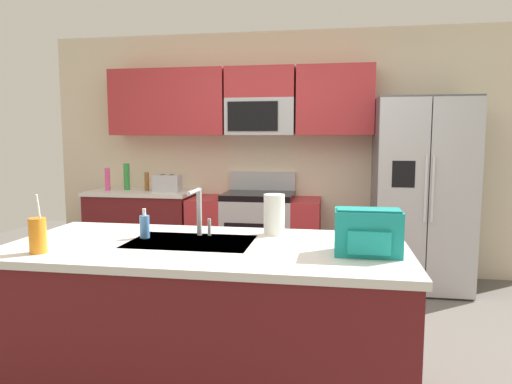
{
  "coord_description": "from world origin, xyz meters",
  "views": [
    {
      "loc": [
        0.56,
        -2.96,
        1.47
      ],
      "look_at": [
        -0.03,
        0.6,
        1.05
      ],
      "focal_mm": 32.69,
      "sensor_mm": 36.0,
      "label": 1
    }
  ],
  "objects_px": {
    "pepper_mill": "(147,181)",
    "range_oven": "(255,236)",
    "backpack": "(368,231)",
    "drink_cup_orange": "(38,235)",
    "bottle_green": "(127,177)",
    "toaster": "(167,183)",
    "sink_faucet": "(199,208)",
    "paper_towel_roll": "(274,214)",
    "soap_dispenser": "(145,226)",
    "refrigerator": "(421,194)",
    "bottle_pink": "(108,179)"
  },
  "relations": [
    {
      "from": "bottle_green",
      "to": "backpack",
      "type": "xyz_separation_m",
      "value": [
        2.42,
        -2.5,
        -0.03
      ]
    },
    {
      "from": "pepper_mill",
      "to": "bottle_pink",
      "type": "bearing_deg",
      "value": -173.48
    },
    {
      "from": "bottle_pink",
      "to": "paper_towel_roll",
      "type": "relative_size",
      "value": 1.01
    },
    {
      "from": "toaster",
      "to": "paper_towel_roll",
      "type": "distance_m",
      "value": 2.45
    },
    {
      "from": "soap_dispenser",
      "to": "refrigerator",
      "type": "bearing_deg",
      "value": 49.27
    },
    {
      "from": "range_oven",
      "to": "soap_dispenser",
      "type": "height_order",
      "value": "range_oven"
    },
    {
      "from": "bottle_green",
      "to": "sink_faucet",
      "type": "xyz_separation_m",
      "value": [
        1.48,
        -2.23,
        0.02
      ]
    },
    {
      "from": "bottle_green",
      "to": "soap_dispenser",
      "type": "bearing_deg",
      "value": -62.92
    },
    {
      "from": "toaster",
      "to": "sink_faucet",
      "type": "distance_m",
      "value": 2.35
    },
    {
      "from": "toaster",
      "to": "pepper_mill",
      "type": "height_order",
      "value": "pepper_mill"
    },
    {
      "from": "pepper_mill",
      "to": "sink_faucet",
      "type": "relative_size",
      "value": 0.71
    },
    {
      "from": "refrigerator",
      "to": "drink_cup_orange",
      "type": "height_order",
      "value": "refrigerator"
    },
    {
      "from": "paper_towel_roll",
      "to": "soap_dispenser",
      "type": "bearing_deg",
      "value": -162.9
    },
    {
      "from": "sink_faucet",
      "to": "drink_cup_orange",
      "type": "relative_size",
      "value": 0.95
    },
    {
      "from": "bottle_pink",
      "to": "drink_cup_orange",
      "type": "relative_size",
      "value": 0.82
    },
    {
      "from": "refrigerator",
      "to": "backpack",
      "type": "height_order",
      "value": "refrigerator"
    },
    {
      "from": "drink_cup_orange",
      "to": "backpack",
      "type": "height_order",
      "value": "drink_cup_orange"
    },
    {
      "from": "drink_cup_orange",
      "to": "backpack",
      "type": "xyz_separation_m",
      "value": [
        1.62,
        0.24,
        0.03
      ]
    },
    {
      "from": "pepper_mill",
      "to": "range_oven",
      "type": "bearing_deg",
      "value": 0.12
    },
    {
      "from": "toaster",
      "to": "paper_towel_roll",
      "type": "relative_size",
      "value": 1.17
    },
    {
      "from": "bottle_green",
      "to": "pepper_mill",
      "type": "bearing_deg",
      "value": -9.48
    },
    {
      "from": "sink_faucet",
      "to": "soap_dispenser",
      "type": "relative_size",
      "value": 1.66
    },
    {
      "from": "pepper_mill",
      "to": "bottle_green",
      "type": "xyz_separation_m",
      "value": [
        -0.25,
        0.04,
        0.05
      ]
    },
    {
      "from": "backpack",
      "to": "drink_cup_orange",
      "type": "bearing_deg",
      "value": -171.57
    },
    {
      "from": "drink_cup_orange",
      "to": "paper_towel_roll",
      "type": "distance_m",
      "value": 1.28
    },
    {
      "from": "toaster",
      "to": "paper_towel_roll",
      "type": "bearing_deg",
      "value": -55.05
    },
    {
      "from": "soap_dispenser",
      "to": "toaster",
      "type": "bearing_deg",
      "value": 107.09
    },
    {
      "from": "pepper_mill",
      "to": "backpack",
      "type": "relative_size",
      "value": 0.62
    },
    {
      "from": "soap_dispenser",
      "to": "bottle_pink",
      "type": "bearing_deg",
      "value": 121.51
    },
    {
      "from": "bottle_green",
      "to": "soap_dispenser",
      "type": "relative_size",
      "value": 1.71
    },
    {
      "from": "refrigerator",
      "to": "toaster",
      "type": "height_order",
      "value": "refrigerator"
    },
    {
      "from": "soap_dispenser",
      "to": "backpack",
      "type": "bearing_deg",
      "value": -8.3
    },
    {
      "from": "bottle_pink",
      "to": "sink_faucet",
      "type": "relative_size",
      "value": 0.86
    },
    {
      "from": "drink_cup_orange",
      "to": "soap_dispenser",
      "type": "relative_size",
      "value": 1.74
    },
    {
      "from": "range_oven",
      "to": "bottle_pink",
      "type": "bearing_deg",
      "value": -178.17
    },
    {
      "from": "range_oven",
      "to": "bottle_pink",
      "type": "relative_size",
      "value": 5.6
    },
    {
      "from": "refrigerator",
      "to": "bottle_green",
      "type": "xyz_separation_m",
      "value": [
        -3.09,
        0.11,
        0.12
      ]
    },
    {
      "from": "bottle_green",
      "to": "paper_towel_roll",
      "type": "bearing_deg",
      "value": -47.79
    },
    {
      "from": "bottle_green",
      "to": "backpack",
      "type": "height_order",
      "value": "bottle_green"
    },
    {
      "from": "bottle_green",
      "to": "paper_towel_roll",
      "type": "height_order",
      "value": "bottle_green"
    },
    {
      "from": "paper_towel_roll",
      "to": "pepper_mill",
      "type": "bearing_deg",
      "value": 128.8
    },
    {
      "from": "pepper_mill",
      "to": "sink_faucet",
      "type": "bearing_deg",
      "value": -60.59
    },
    {
      "from": "refrigerator",
      "to": "bottle_green",
      "type": "relative_size",
      "value": 6.38
    },
    {
      "from": "drink_cup_orange",
      "to": "range_oven",
      "type": "bearing_deg",
      "value": 76.72
    },
    {
      "from": "sink_faucet",
      "to": "soap_dispenser",
      "type": "xyz_separation_m",
      "value": [
        -0.29,
        -0.1,
        -0.1
      ]
    },
    {
      "from": "refrigerator",
      "to": "sink_faucet",
      "type": "height_order",
      "value": "refrigerator"
    },
    {
      "from": "bottle_pink",
      "to": "backpack",
      "type": "bearing_deg",
      "value": -42.84
    },
    {
      "from": "soap_dispenser",
      "to": "paper_towel_roll",
      "type": "relative_size",
      "value": 0.71
    },
    {
      "from": "drink_cup_orange",
      "to": "paper_towel_roll",
      "type": "height_order",
      "value": "drink_cup_orange"
    },
    {
      "from": "range_oven",
      "to": "sink_faucet",
      "type": "relative_size",
      "value": 4.82
    }
  ]
}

